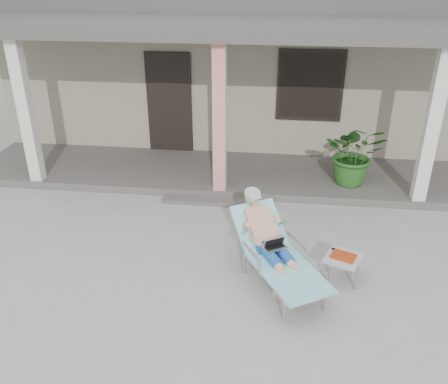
# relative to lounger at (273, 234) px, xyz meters

# --- Properties ---
(ground) EXTENTS (60.00, 60.00, 0.00)m
(ground) POSITION_rel_lounger_xyz_m (-1.01, 0.27, -0.71)
(ground) COLOR #9E9E99
(ground) RESTS_ON ground
(house) EXTENTS (10.40, 5.40, 3.30)m
(house) POSITION_rel_lounger_xyz_m (-1.01, 6.76, 0.95)
(house) COLOR gray
(house) RESTS_ON ground
(porch_deck) EXTENTS (10.00, 2.00, 0.15)m
(porch_deck) POSITION_rel_lounger_xyz_m (-1.01, 3.27, -0.64)
(porch_deck) COLOR #605B56
(porch_deck) RESTS_ON ground
(porch_overhang) EXTENTS (10.00, 2.30, 2.85)m
(porch_overhang) POSITION_rel_lounger_xyz_m (-1.01, 3.21, 2.08)
(porch_overhang) COLOR silver
(porch_overhang) RESTS_ON porch_deck
(porch_step) EXTENTS (2.00, 0.30, 0.07)m
(porch_step) POSITION_rel_lounger_xyz_m (-1.01, 2.12, -0.67)
(porch_step) COLOR #605B56
(porch_step) RESTS_ON ground
(lounger) EXTENTS (1.44, 1.81, 1.16)m
(lounger) POSITION_rel_lounger_xyz_m (0.00, 0.00, 0.00)
(lounger) COLOR #B7B7BC
(lounger) RESTS_ON ground
(side_table) EXTENTS (0.58, 0.58, 0.40)m
(side_table) POSITION_rel_lounger_xyz_m (0.94, 0.08, -0.38)
(side_table) COLOR #ADAEA9
(side_table) RESTS_ON ground
(potted_palm) EXTENTS (1.16, 1.04, 1.18)m
(potted_palm) POSITION_rel_lounger_xyz_m (1.41, 2.94, 0.03)
(potted_palm) COLOR #26591E
(potted_palm) RESTS_ON porch_deck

